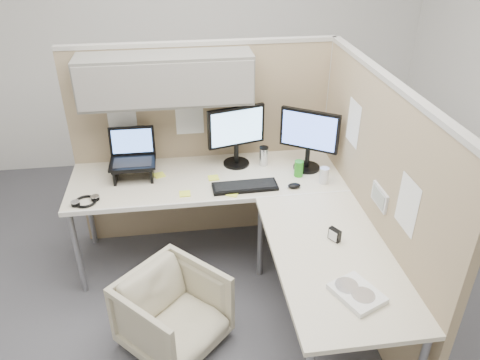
{
  "coord_description": "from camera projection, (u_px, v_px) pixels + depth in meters",
  "views": [
    {
      "loc": [
        -0.28,
        -2.45,
        2.45
      ],
      "look_at": [
        0.1,
        0.25,
        0.85
      ],
      "focal_mm": 35.0,
      "sensor_mm": 36.0,
      "label": 1
    }
  ],
  "objects": [
    {
      "name": "ground",
      "position": [
        231.0,
        300.0,
        3.36
      ],
      "size": [
        4.5,
        4.5,
        0.0
      ],
      "primitive_type": "plane",
      "color": "#46454B",
      "rests_on": "ground"
    },
    {
      "name": "partition_back",
      "position": [
        187.0,
        116.0,
        3.49
      ],
      "size": [
        2.0,
        0.36,
        1.63
      ],
      "color": "tan",
      "rests_on": "ground"
    },
    {
      "name": "partition_right",
      "position": [
        370.0,
        200.0,
        3.0
      ],
      "size": [
        0.07,
        2.03,
        1.63
      ],
      "color": "tan",
      "rests_on": "ground"
    },
    {
      "name": "desk",
      "position": [
        246.0,
        210.0,
        3.14
      ],
      "size": [
        2.0,
        1.98,
        0.73
      ],
      "color": "beige",
      "rests_on": "ground"
    },
    {
      "name": "office_chair",
      "position": [
        173.0,
        310.0,
        2.9
      ],
      "size": [
        0.76,
        0.76,
        0.57
      ],
      "primitive_type": "imported",
      "rotation": [
        0.0,
        0.0,
        0.77
      ],
      "color": "beige",
      "rests_on": "ground"
    },
    {
      "name": "monitor_left",
      "position": [
        236.0,
        132.0,
        3.47
      ],
      "size": [
        0.43,
        0.2,
        0.47
      ],
      "rotation": [
        0.0,
        0.0,
        0.26
      ],
      "color": "black",
      "rests_on": "desk"
    },
    {
      "name": "monitor_right",
      "position": [
        309.0,
        135.0,
        3.41
      ],
      "size": [
        0.39,
        0.27,
        0.47
      ],
      "rotation": [
        0.0,
        0.0,
        -0.58
      ],
      "color": "black",
      "rests_on": "desk"
    },
    {
      "name": "laptop_station",
      "position": [
        133.0,
        160.0,
        3.39
      ],
      "size": [
        0.33,
        0.28,
        0.34
      ],
      "color": "black",
      "rests_on": "desk"
    },
    {
      "name": "keyboard",
      "position": [
        245.0,
        187.0,
        3.3
      ],
      "size": [
        0.46,
        0.16,
        0.02
      ],
      "primitive_type": "cube",
      "rotation": [
        0.0,
        0.0,
        0.02
      ],
      "color": "black",
      "rests_on": "desk"
    },
    {
      "name": "mouse",
      "position": [
        294.0,
        186.0,
        3.3
      ],
      "size": [
        0.09,
        0.06,
        0.03
      ],
      "primitive_type": "ellipsoid",
      "rotation": [
        0.0,
        0.0,
        0.01
      ],
      "color": "black",
      "rests_on": "desk"
    },
    {
      "name": "travel_mug",
      "position": [
        264.0,
        156.0,
        3.56
      ],
      "size": [
        0.07,
        0.07,
        0.15
      ],
      "color": "silver",
      "rests_on": "desk"
    },
    {
      "name": "soda_can_green",
      "position": [
        324.0,
        175.0,
        3.34
      ],
      "size": [
        0.07,
        0.07,
        0.12
      ],
      "primitive_type": "cylinder",
      "color": "silver",
      "rests_on": "desk"
    },
    {
      "name": "soda_can_silver",
      "position": [
        299.0,
        169.0,
        3.42
      ],
      "size": [
        0.07,
        0.07,
        0.12
      ],
      "primitive_type": "cylinder",
      "color": "#268C1E",
      "rests_on": "desk"
    },
    {
      "name": "sticky_note_b",
      "position": [
        233.0,
        194.0,
        3.23
      ],
      "size": [
        0.1,
        0.1,
        0.01
      ],
      "primitive_type": "cube",
      "rotation": [
        0.0,
        0.0,
        -0.47
      ],
      "color": "#F1FC42",
      "rests_on": "desk"
    },
    {
      "name": "sticky_note_c",
      "position": [
        159.0,
        175.0,
        3.45
      ],
      "size": [
        0.1,
        0.1,
        0.01
      ],
      "primitive_type": "cube",
      "rotation": [
        0.0,
        0.0,
        0.35
      ],
      "color": "#F1FC42",
      "rests_on": "desk"
    },
    {
      "name": "sticky_note_a",
      "position": [
        185.0,
        194.0,
        3.23
      ],
      "size": [
        0.08,
        0.08,
        0.01
      ],
      "primitive_type": "cube",
      "rotation": [
        0.0,
        0.0,
        0.02
      ],
      "color": "#F1FC42",
      "rests_on": "desk"
    },
    {
      "name": "sticky_note_d",
      "position": [
        213.0,
        178.0,
        3.42
      ],
      "size": [
        0.08,
        0.08,
        0.01
      ],
      "primitive_type": "cube",
      "rotation": [
        0.0,
        0.0,
        0.07
      ],
      "color": "#F1FC42",
      "rests_on": "desk"
    },
    {
      "name": "headphones",
      "position": [
        86.0,
        201.0,
        3.13
      ],
      "size": [
        0.2,
        0.2,
        0.03
      ],
      "rotation": [
        0.0,
        0.0,
        0.4
      ],
      "color": "black",
      "rests_on": "desk"
    },
    {
      "name": "paper_stack",
      "position": [
        357.0,
        293.0,
        2.38
      ],
      "size": [
        0.28,
        0.31,
        0.03
      ],
      "rotation": [
        0.0,
        0.0,
        0.42
      ],
      "color": "white",
      "rests_on": "desk"
    },
    {
      "name": "desk_clock",
      "position": [
        335.0,
        235.0,
        2.77
      ],
      "size": [
        0.07,
        0.08,
        0.08
      ],
      "rotation": [
        0.0,
        0.0,
        -1.02
      ],
      "color": "black",
      "rests_on": "desk"
    }
  ]
}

